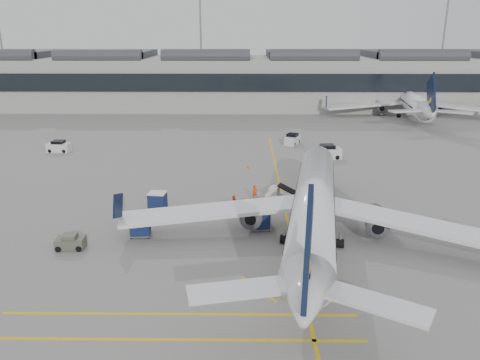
{
  "coord_description": "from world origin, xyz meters",
  "views": [
    {
      "loc": [
        6.04,
        -34.91,
        16.75
      ],
      "look_at": [
        5.61,
        4.72,
        4.0
      ],
      "focal_mm": 35.0,
      "sensor_mm": 36.0,
      "label": 1
    }
  ],
  "objects_px": {
    "ramp_agent_a": "(255,193)",
    "ramp_agent_b": "(233,203)",
    "pushback_tug": "(71,242)",
    "belt_loader": "(283,197)",
    "baggage_cart_a": "(261,220)",
    "airliner_main": "(314,206)"
  },
  "relations": [
    {
      "from": "ramp_agent_a",
      "to": "ramp_agent_b",
      "type": "relative_size",
      "value": 1.06
    },
    {
      "from": "ramp_agent_b",
      "to": "pushback_tug",
      "type": "xyz_separation_m",
      "value": [
        -12.85,
        -8.25,
        -0.25
      ]
    },
    {
      "from": "ramp_agent_a",
      "to": "pushback_tug",
      "type": "bearing_deg",
      "value": -173.72
    },
    {
      "from": "pushback_tug",
      "to": "ramp_agent_b",
      "type": "bearing_deg",
      "value": 29.83
    },
    {
      "from": "belt_loader",
      "to": "baggage_cart_a",
      "type": "xyz_separation_m",
      "value": [
        -2.53,
        -6.99,
        0.37
      ]
    },
    {
      "from": "airliner_main",
      "to": "belt_loader",
      "type": "distance_m",
      "value": 9.01
    },
    {
      "from": "belt_loader",
      "to": "ramp_agent_a",
      "type": "bearing_deg",
      "value": -163.74
    },
    {
      "from": "airliner_main",
      "to": "pushback_tug",
      "type": "xyz_separation_m",
      "value": [
        -19.69,
        -2.41,
        -2.24
      ]
    },
    {
      "from": "ramp_agent_b",
      "to": "baggage_cart_a",
      "type": "bearing_deg",
      "value": 81.09
    },
    {
      "from": "airliner_main",
      "to": "belt_loader",
      "type": "xyz_separation_m",
      "value": [
        -1.79,
        8.54,
        -2.25
      ]
    },
    {
      "from": "airliner_main",
      "to": "belt_loader",
      "type": "height_order",
      "value": "airliner_main"
    },
    {
      "from": "belt_loader",
      "to": "pushback_tug",
      "type": "height_order",
      "value": "belt_loader"
    },
    {
      "from": "baggage_cart_a",
      "to": "ramp_agent_a",
      "type": "xyz_separation_m",
      "value": [
        -0.39,
        7.17,
        -0.06
      ]
    },
    {
      "from": "ramp_agent_a",
      "to": "pushback_tug",
      "type": "relative_size",
      "value": 0.75
    },
    {
      "from": "baggage_cart_a",
      "to": "ramp_agent_b",
      "type": "height_order",
      "value": "baggage_cart_a"
    },
    {
      "from": "ramp_agent_a",
      "to": "pushback_tug",
      "type": "distance_m",
      "value": 18.66
    },
    {
      "from": "baggage_cart_a",
      "to": "pushback_tug",
      "type": "xyz_separation_m",
      "value": [
        -15.37,
        -3.96,
        -0.36
      ]
    },
    {
      "from": "belt_loader",
      "to": "baggage_cart_a",
      "type": "bearing_deg",
      "value": -90.07
    },
    {
      "from": "baggage_cart_a",
      "to": "ramp_agent_a",
      "type": "height_order",
      "value": "ramp_agent_a"
    },
    {
      "from": "airliner_main",
      "to": "pushback_tug",
      "type": "distance_m",
      "value": 19.96
    },
    {
      "from": "airliner_main",
      "to": "ramp_agent_b",
      "type": "xyz_separation_m",
      "value": [
        -6.83,
        5.84,
        -1.99
      ]
    },
    {
      "from": "baggage_cart_a",
      "to": "ramp_agent_b",
      "type": "relative_size",
      "value": 1.11
    }
  ]
}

